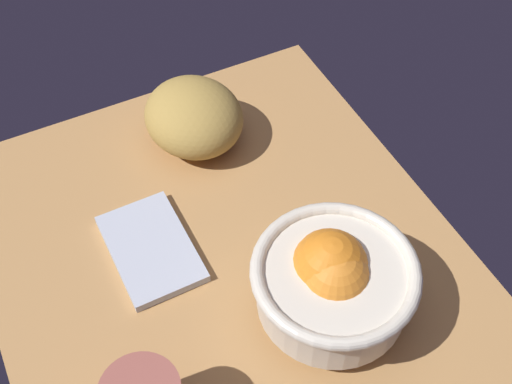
{
  "coord_description": "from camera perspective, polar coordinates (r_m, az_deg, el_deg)",
  "views": [
    {
      "loc": [
        -44.24,
        17.82,
        71.1
      ],
      "look_at": [
        3.94,
        -6.29,
        5.0
      ],
      "focal_mm": 47.41,
      "sensor_mm": 36.0,
      "label": 1
    }
  ],
  "objects": [
    {
      "name": "ground_plane",
      "position": [
        0.87,
        -2.56,
        -5.96
      ],
      "size": [
        65.07,
        56.85,
        3.0
      ],
      "primitive_type": "cube",
      "color": "#B5834C"
    },
    {
      "name": "fruit_bowl",
      "position": [
        0.77,
        6.54,
        -7.42
      ],
      "size": [
        18.95,
        18.95,
        11.46
      ],
      "color": "silver",
      "rests_on": "ground"
    },
    {
      "name": "bread_loaf",
      "position": [
        0.95,
        -5.28,
        6.34
      ],
      "size": [
        17.08,
        15.95,
        9.08
      ],
      "primitive_type": "ellipsoid",
      "rotation": [
        0.0,
        0.0,
        3.33
      ],
      "color": "#B18E43",
      "rests_on": "ground"
    },
    {
      "name": "napkin_folded",
      "position": [
        0.86,
        -8.86,
        -4.72
      ],
      "size": [
        15.08,
        9.81,
        1.22
      ],
      "primitive_type": "cube",
      "rotation": [
        0.0,
        0.0,
        0.01
      ],
      "color": "#B4BCCD",
      "rests_on": "ground"
    }
  ]
}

